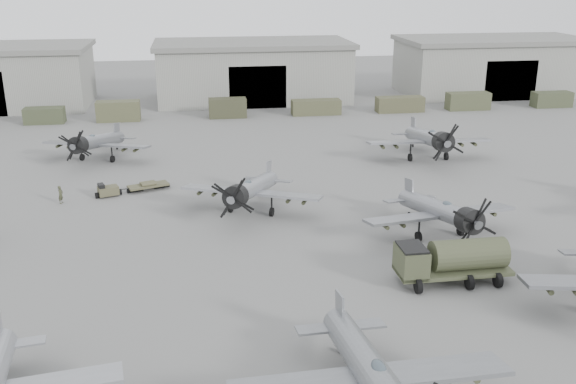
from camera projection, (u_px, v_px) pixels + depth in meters
name	position (u px, v px, depth m)	size (l,w,h in m)	color
ground	(352.00, 288.00, 39.85)	(220.00, 220.00, 0.00)	#595956
hangar_center	(253.00, 71.00, 96.29)	(29.00, 14.80, 8.70)	gray
hangar_right	(491.00, 65.00, 101.64)	(29.00, 14.80, 8.70)	gray
support_truck_1	(44.00, 115.00, 82.26)	(4.95, 2.20, 2.04)	#3A402A
support_truck_2	(118.00, 111.00, 83.47)	(5.54, 2.20, 2.60)	#4A4B31
support_truck_3	(228.00, 108.00, 85.48)	(4.97, 2.20, 2.55)	#373825
support_truck_4	(316.00, 107.00, 87.26)	(6.66, 2.20, 2.02)	#47482F
support_truck_5	(400.00, 104.00, 88.92)	(6.58, 2.20, 2.09)	#47462E
support_truck_6	(468.00, 101.00, 90.27)	(6.02, 2.20, 2.42)	#42462D
support_truck_7	(552.00, 99.00, 92.10)	(5.55, 2.20, 2.16)	#3C422B
aircraft_near_1	(373.00, 376.00, 27.43)	(12.48, 11.23, 5.00)	gray
aircraft_mid_1	(250.00, 190.00, 51.15)	(11.33, 10.26, 4.62)	#93959B
aircraft_mid_2	(442.00, 212.00, 46.49)	(11.65, 10.49, 4.63)	gray
aircraft_far_0	(95.00, 142.00, 65.46)	(11.13, 10.04, 4.48)	gray
aircraft_far_1	(430.00, 139.00, 65.65)	(12.79, 11.51, 5.13)	gray
fuel_tanker	(452.00, 258.00, 40.18)	(7.25, 3.34, 2.79)	#3D422B
tug_trailer	(124.00, 189.00, 56.43)	(6.23, 3.22, 1.25)	#4B4831
ground_crew	(61.00, 195.00, 54.07)	(0.56, 0.37, 1.53)	#373A26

